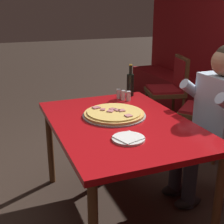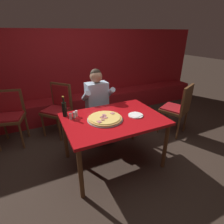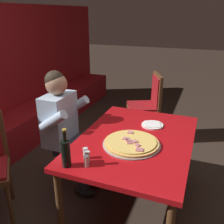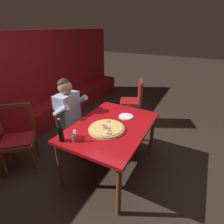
{
  "view_description": "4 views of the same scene",
  "coord_description": "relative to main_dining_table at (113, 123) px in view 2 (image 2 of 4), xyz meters",
  "views": [
    {
      "loc": [
        1.93,
        -0.83,
        1.56
      ],
      "look_at": [
        -0.17,
        0.0,
        0.77
      ],
      "focal_mm": 50.0,
      "sensor_mm": 36.0,
      "label": 1
    },
    {
      "loc": [
        -0.94,
        -1.93,
        1.83
      ],
      "look_at": [
        0.01,
        0.07,
        0.81
      ],
      "focal_mm": 28.0,
      "sensor_mm": 36.0,
      "label": 2
    },
    {
      "loc": [
        -1.89,
        -0.51,
        1.78
      ],
      "look_at": [
        0.1,
        0.26,
        0.93
      ],
      "focal_mm": 40.0,
      "sensor_mm": 36.0,
      "label": 3
    },
    {
      "loc": [
        -1.8,
        -0.96,
        1.95
      ],
      "look_at": [
        0.02,
        0.0,
        0.94
      ],
      "focal_mm": 28.0,
      "sensor_mm": 36.0,
      "label": 4
    }
  ],
  "objects": [
    {
      "name": "pizza",
      "position": [
        -0.13,
        -0.0,
        0.09
      ],
      "size": [
        0.48,
        0.48,
        0.05
      ],
      "color": "#9E9EA3",
      "rests_on": "main_dining_table"
    },
    {
      "name": "diner_seated_blue_shirt",
      "position": [
        0.07,
        0.74,
        0.03
      ],
      "size": [
        0.53,
        0.53,
        1.27
      ],
      "color": "black",
      "rests_on": "ground_plane"
    },
    {
      "name": "dining_chair_near_right",
      "position": [
        -0.55,
        1.25,
        -0.11
      ],
      "size": [
        0.62,
        0.62,
        0.97
      ],
      "color": "brown",
      "rests_on": "ground_plane"
    },
    {
      "name": "shaker_black_pepper",
      "position": [
        -0.45,
        0.26,
        0.11
      ],
      "size": [
        0.04,
        0.04,
        0.09
      ],
      "color": "silver",
      "rests_on": "main_dining_table"
    },
    {
      "name": "ground_plane",
      "position": [
        0.0,
        0.0,
        -0.68
      ],
      "size": [
        24.0,
        24.0,
        0.0
      ],
      "primitive_type": "plane",
      "color": "#33261E"
    },
    {
      "name": "dining_chair_side_aisle",
      "position": [
        -1.36,
        1.27,
        -0.11
      ],
      "size": [
        0.53,
        0.53,
        0.94
      ],
      "color": "brown",
      "rests_on": "ground_plane"
    },
    {
      "name": "booth_wall_panel",
      "position": [
        0.0,
        2.18,
        0.27
      ],
      "size": [
        6.8,
        0.16,
        1.9
      ],
      "primitive_type": "cube",
      "color": "maroon",
      "rests_on": "ground_plane"
    },
    {
      "name": "beer_bottle",
      "position": [
        -0.59,
        0.34,
        0.19
      ],
      "size": [
        0.07,
        0.07,
        0.29
      ],
      "color": "black",
      "rests_on": "main_dining_table"
    },
    {
      "name": "plate_white_paper",
      "position": [
        0.31,
        -0.08,
        0.08
      ],
      "size": [
        0.21,
        0.21,
        0.02
      ],
      "color": "white",
      "rests_on": "main_dining_table"
    },
    {
      "name": "main_dining_table",
      "position": [
        0.0,
        0.0,
        0.0
      ],
      "size": [
        1.35,
        0.96,
        0.76
      ],
      "color": "brown",
      "rests_on": "ground_plane"
    },
    {
      "name": "booth_bench",
      "position": [
        0.0,
        1.86,
        -0.45
      ],
      "size": [
        6.46,
        0.48,
        0.46
      ],
      "primitive_type": "cube",
      "color": "maroon",
      "rests_on": "ground_plane"
    },
    {
      "name": "shaker_parmesan",
      "position": [
        -0.54,
        0.21,
        0.11
      ],
      "size": [
        0.04,
        0.04,
        0.09
      ],
      "color": "silver",
      "rests_on": "main_dining_table"
    },
    {
      "name": "dining_chair_by_booth",
      "position": [
        1.47,
        0.23,
        -0.1
      ],
      "size": [
        0.58,
        0.58,
        0.98
      ],
      "color": "brown",
      "rests_on": "ground_plane"
    },
    {
      "name": "shaker_oregano",
      "position": [
        -0.48,
        0.23,
        0.11
      ],
      "size": [
        0.04,
        0.04,
        0.09
      ],
      "color": "silver",
      "rests_on": "main_dining_table"
    }
  ]
}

